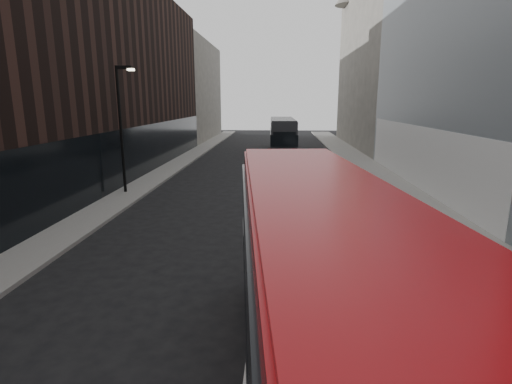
% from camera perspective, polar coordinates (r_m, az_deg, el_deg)
% --- Properties ---
extents(sidewalk_right, '(3.00, 80.00, 0.15)m').
position_cam_1_polar(sidewalk_right, '(30.32, 16.52, 2.47)').
color(sidewalk_right, slate).
rests_on(sidewalk_right, ground).
extents(sidewalk_left, '(2.00, 80.00, 0.15)m').
position_cam_1_polar(sidewalk_left, '(30.73, -12.92, 2.81)').
color(sidewalk_left, slate).
rests_on(sidewalk_left, ground).
extents(building_modern_block, '(5.03, 22.00, 20.00)m').
position_cam_1_polar(building_modern_block, '(27.71, 28.50, 21.02)').
color(building_modern_block, '#93989C').
rests_on(building_modern_block, ground).
extents(building_victorian, '(6.50, 24.00, 21.00)m').
position_cam_1_polar(building_victorian, '(49.44, 16.73, 17.46)').
color(building_victorian, '#636057').
rests_on(building_victorian, ground).
extents(building_left_mid, '(5.00, 24.00, 14.00)m').
position_cam_1_polar(building_left_mid, '(36.16, -16.76, 15.09)').
color(building_left_mid, black).
rests_on(building_left_mid, ground).
extents(building_left_far, '(5.00, 20.00, 13.00)m').
position_cam_1_polar(building_left_far, '(57.34, -9.09, 13.96)').
color(building_left_far, '#636057').
rests_on(building_left_far, ground).
extents(street_lamp, '(1.06, 0.22, 7.00)m').
position_cam_1_polar(street_lamp, '(23.76, -18.64, 9.57)').
color(street_lamp, black).
rests_on(street_lamp, sidewalk_left).
extents(red_bus, '(3.32, 10.14, 4.04)m').
position_cam_1_polar(red_bus, '(6.74, 8.84, -14.18)').
color(red_bus, maroon).
rests_on(red_bus, ground).
extents(grey_bus, '(2.83, 10.89, 3.49)m').
position_cam_1_polar(grey_bus, '(42.16, 3.80, 8.23)').
color(grey_bus, black).
rests_on(grey_bus, ground).
extents(car_a, '(1.97, 4.34, 1.45)m').
position_cam_1_polar(car_a, '(24.72, 11.26, 2.01)').
color(car_a, black).
rests_on(car_a, ground).
extents(car_b, '(1.90, 4.25, 1.36)m').
position_cam_1_polar(car_b, '(29.88, 6.00, 3.96)').
color(car_b, gray).
rests_on(car_b, ground).
extents(car_c, '(2.19, 4.54, 1.27)m').
position_cam_1_polar(car_c, '(28.46, 5.88, 3.43)').
color(car_c, black).
rests_on(car_c, ground).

